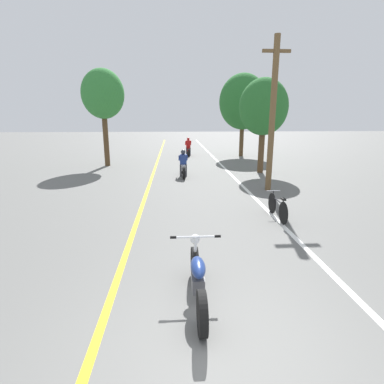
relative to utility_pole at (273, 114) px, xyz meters
name	(u,v)px	position (x,y,z in m)	size (l,w,h in m)	color
ground_plane	(222,358)	(-3.40, -8.93, -3.11)	(120.00, 120.00, 0.00)	#60605E
lane_stripe_center	(153,173)	(-5.10, 4.26, -3.11)	(0.14, 48.00, 0.01)	yellow
lane_stripe_edge	(229,172)	(-0.90, 4.26, -3.11)	(0.14, 48.00, 0.01)	white
utility_pole	(273,114)	(0.00, 0.00, 0.00)	(1.10, 0.24, 6.04)	brown
roadside_tree_right_near	(264,107)	(0.83, 4.04, 0.38)	(2.58, 2.33, 5.01)	#513A23
roadside_tree_right_far	(243,102)	(1.34, 11.17, 0.99)	(3.59, 3.23, 6.18)	#513A23
roadside_tree_left	(103,95)	(-8.15, 7.00, 1.18)	(2.54, 2.29, 5.81)	#513A23
motorcycle_foreground	(198,278)	(-3.62, -7.70, -2.68)	(0.90, 2.10, 0.98)	black
motorcycle_rider_lead	(183,166)	(-3.48, 3.23, -2.58)	(0.50, 2.14, 1.38)	black
motorcycle_rider_far	(188,149)	(-2.78, 11.76, -2.58)	(0.50, 2.08, 1.42)	black
bicycle_parked	(278,207)	(-0.85, -3.61, -2.76)	(0.44, 1.66, 0.77)	black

